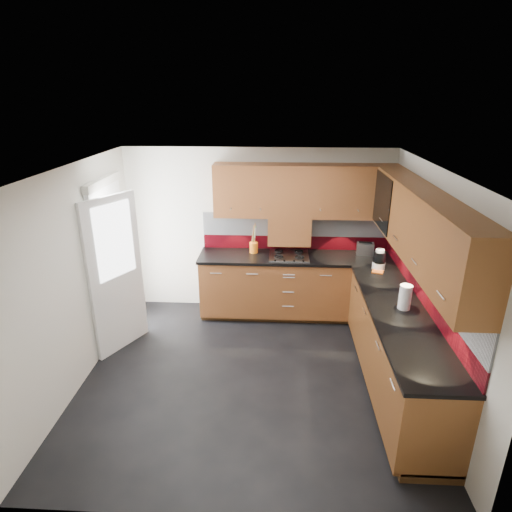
# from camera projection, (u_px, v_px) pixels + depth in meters

# --- Properties ---
(room) EXTENTS (4.00, 3.80, 2.64)m
(room) POSITION_uv_depth(u_px,v_px,m) (250.00, 256.00, 4.46)
(room) COLOR black
(base_cabinets) EXTENTS (2.70, 3.20, 0.95)m
(base_cabinets) POSITION_uv_depth(u_px,v_px,m) (337.00, 315.00, 5.45)
(base_cabinets) COLOR brown
(base_cabinets) RESTS_ON room
(countertop) EXTENTS (2.72, 3.22, 0.04)m
(countertop) POSITION_uv_depth(u_px,v_px,m) (339.00, 281.00, 5.27)
(countertop) COLOR black
(countertop) RESTS_ON base_cabinets
(backsplash) EXTENTS (2.70, 3.20, 0.54)m
(backsplash) POSITION_uv_depth(u_px,v_px,m) (356.00, 253.00, 5.36)
(backsplash) COLOR maroon
(backsplash) RESTS_ON countertop
(upper_cabinets) EXTENTS (2.50, 3.20, 0.72)m
(upper_cabinets) POSITION_uv_depth(u_px,v_px,m) (359.00, 207.00, 5.00)
(upper_cabinets) COLOR brown
(upper_cabinets) RESTS_ON room
(extractor_hood) EXTENTS (0.60, 0.33, 0.40)m
(extractor_hood) POSITION_uv_depth(u_px,v_px,m) (289.00, 230.00, 6.04)
(extractor_hood) COLOR brown
(extractor_hood) RESTS_ON room
(glass_cabinet) EXTENTS (0.32, 0.80, 0.66)m
(glass_cabinet) POSITION_uv_depth(u_px,v_px,m) (394.00, 200.00, 5.23)
(glass_cabinet) COLOR black
(glass_cabinet) RESTS_ON room
(back_door) EXTENTS (0.42, 1.19, 2.04)m
(back_door) POSITION_uv_depth(u_px,v_px,m) (114.00, 267.00, 5.41)
(back_door) COLOR white
(back_door) RESTS_ON room
(gas_hob) EXTENTS (0.55, 0.49, 0.04)m
(gas_hob) POSITION_uv_depth(u_px,v_px,m) (289.00, 255.00, 6.00)
(gas_hob) COLOR silver
(gas_hob) RESTS_ON countertop
(utensil_pot) EXTENTS (0.12, 0.12, 0.43)m
(utensil_pot) POSITION_uv_depth(u_px,v_px,m) (254.00, 246.00, 6.12)
(utensil_pot) COLOR orange
(utensil_pot) RESTS_ON countertop
(toaster) EXTENTS (0.25, 0.18, 0.17)m
(toaster) POSITION_uv_depth(u_px,v_px,m) (365.00, 249.00, 6.07)
(toaster) COLOR silver
(toaster) RESTS_ON countertop
(food_processor) EXTENTS (0.16, 0.16, 0.27)m
(food_processor) POSITION_uv_depth(u_px,v_px,m) (379.00, 260.00, 5.54)
(food_processor) COLOR white
(food_processor) RESTS_ON countertop
(paper_towel) EXTENTS (0.16, 0.16, 0.27)m
(paper_towel) POSITION_uv_depth(u_px,v_px,m) (405.00, 297.00, 4.51)
(paper_towel) COLOR white
(paper_towel) RESTS_ON countertop
(orange_cloth) EXTENTS (0.17, 0.16, 0.01)m
(orange_cloth) POSITION_uv_depth(u_px,v_px,m) (378.00, 272.00, 5.48)
(orange_cloth) COLOR orange
(orange_cloth) RESTS_ON countertop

